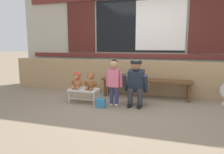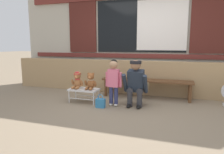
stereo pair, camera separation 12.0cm
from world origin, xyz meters
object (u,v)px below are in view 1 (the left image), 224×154
Objects in this scene: wooden_bench_long at (146,82)px; handbag_on_ground at (101,103)px; adult_crouching at (137,83)px; small_display_bench at (84,90)px; child_standing at (114,77)px; teddy_bear_with_hat at (77,81)px; teddy_bear_plain at (91,82)px.

wooden_bench_long is 1.33m from handbag_on_ground.
adult_crouching is at bearing 28.93° from handbag_on_ground.
child_standing is at bearing -3.64° from small_display_bench.
teddy_bear_plain is (0.32, -0.00, -0.01)m from teddy_bear_with_hat.
small_display_bench is 0.67× the size of child_standing.
small_display_bench is at bearing -0.77° from teddy_bear_with_hat.
small_display_bench is at bearing -174.99° from adult_crouching.
small_display_bench is at bearing 176.36° from child_standing.
wooden_bench_long is 3.28× the size of small_display_bench.
teddy_bear_with_hat is 1.00× the size of teddy_bear_plain.
teddy_bear_with_hat is at bearing 158.05° from handbag_on_ground.
wooden_bench_long is 0.72m from adult_crouching.
teddy_bear_with_hat is at bearing 179.87° from teddy_bear_plain.
wooden_bench_long is at bearing 33.17° from small_display_bench.
child_standing is at bearing -3.10° from teddy_bear_with_hat.
teddy_bear_plain is 1.34× the size of handbag_on_ground.
adult_crouching is at bearing 5.01° from small_display_bench.
teddy_bear_with_hat is (-0.16, 0.00, 0.21)m from small_display_bench.
teddy_bear_with_hat is at bearing -150.01° from wooden_bench_long.
teddy_bear_with_hat is 0.87m from child_standing.
handbag_on_ground is (-0.21, -0.21, -0.50)m from child_standing.
wooden_bench_long reaches higher than handbag_on_ground.
handbag_on_ground is at bearing -21.95° from teddy_bear_with_hat.
teddy_bear_plain is at bearing -143.13° from wooden_bench_long.
child_standing reaches higher than handbag_on_ground.
small_display_bench is 1.76× the size of teddy_bear_with_hat.
small_display_bench is 1.16m from adult_crouching.
adult_crouching is 3.49× the size of handbag_on_ground.
wooden_bench_long is at bearing 54.98° from handbag_on_ground.
handbag_on_ground is (-0.75, -1.06, -0.28)m from wooden_bench_long.
adult_crouching is (0.44, 0.14, -0.11)m from child_standing.
adult_crouching reaches higher than handbag_on_ground.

